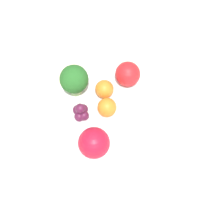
% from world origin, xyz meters
% --- Properties ---
extents(ground_plane, '(6.00, 6.00, 0.00)m').
position_xyz_m(ground_plane, '(0.00, 0.00, 0.00)').
color(ground_plane, gray).
extents(table_surface, '(1.20, 1.20, 0.02)m').
position_xyz_m(table_surface, '(0.00, 0.00, 0.01)').
color(table_surface, beige).
rests_on(table_surface, ground_plane).
extents(bowl, '(0.24, 0.24, 0.03)m').
position_xyz_m(bowl, '(0.00, 0.00, 0.04)').
color(bowl, white).
rests_on(bowl, table_surface).
extents(broccoli, '(0.05, 0.05, 0.07)m').
position_xyz_m(broccoli, '(-0.09, 0.01, 0.09)').
color(broccoli, '#99C17A').
rests_on(broccoli, bowl).
extents(apple_red, '(0.06, 0.06, 0.06)m').
position_xyz_m(apple_red, '(0.01, -0.08, 0.08)').
color(apple_red, '#B7142D').
rests_on(apple_red, bowl).
extents(apple_green, '(0.05, 0.05, 0.05)m').
position_xyz_m(apple_green, '(-0.01, 0.08, 0.08)').
color(apple_green, red).
rests_on(apple_green, bowl).
extents(orange_front, '(0.04, 0.04, 0.04)m').
position_xyz_m(orange_front, '(-0.01, -0.00, 0.07)').
color(orange_front, orange).
rests_on(orange_front, bowl).
extents(orange_back, '(0.04, 0.04, 0.04)m').
position_xyz_m(orange_back, '(-0.04, 0.03, 0.07)').
color(orange_back, orange).
rests_on(orange_back, bowl).
extents(grape_cluster, '(0.04, 0.04, 0.03)m').
position_xyz_m(grape_cluster, '(-0.05, -0.03, 0.07)').
color(grape_cluster, '#511938').
rests_on(grape_cluster, bowl).
extents(napkin, '(0.13, 0.12, 0.01)m').
position_xyz_m(napkin, '(0.13, 0.21, 0.02)').
color(napkin, white).
rests_on(napkin, table_surface).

